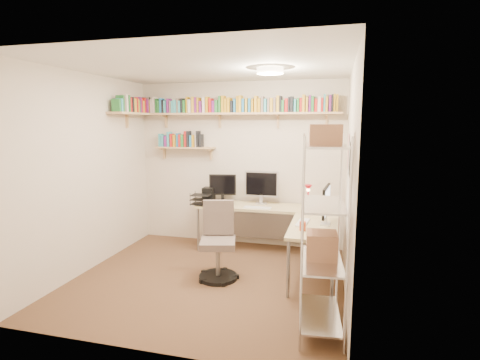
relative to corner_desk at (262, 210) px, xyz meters
name	(u,v)px	position (x,y,z in m)	size (l,w,h in m)	color
ground	(208,279)	(-0.48, -0.96, -0.68)	(3.20, 3.20, 0.00)	#4C3720
room_shell	(207,152)	(-0.47, -0.96, 0.87)	(3.24, 3.04, 2.52)	beige
wall_shelves	(210,113)	(-0.88, 0.34, 1.35)	(3.12, 1.09, 0.80)	tan
corner_desk	(262,210)	(0.00, 0.00, 0.00)	(2.10, 1.74, 1.18)	#CCBA84
office_chair	(218,246)	(-0.38, -0.85, -0.28)	(0.51, 0.51, 0.94)	black
wire_rack	(323,210)	(0.88, -1.70, 0.44)	(0.44, 0.80, 1.87)	silver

